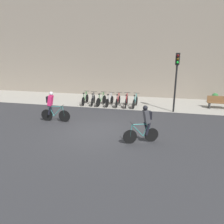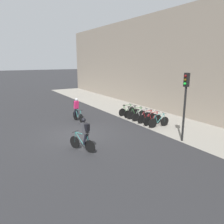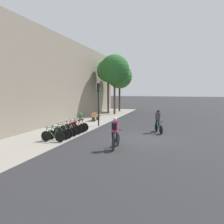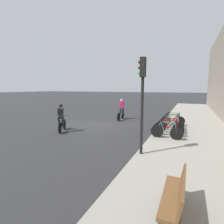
# 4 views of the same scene
# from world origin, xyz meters

# --- Properties ---
(ground) EXTENTS (200.00, 200.00, 0.00)m
(ground) POSITION_xyz_m (0.00, 0.00, 0.00)
(ground) COLOR #2B2B2D
(kerb_strip) EXTENTS (44.00, 4.50, 0.01)m
(kerb_strip) POSITION_xyz_m (0.00, 6.75, 0.00)
(kerb_strip) COLOR gray
(kerb_strip) RESTS_ON ground
(building_facade) EXTENTS (44.00, 0.60, 8.73)m
(building_facade) POSITION_xyz_m (0.00, 9.30, 4.36)
(building_facade) COLOR gray
(building_facade) RESTS_ON ground
(cyclist_pink) EXTENTS (1.81, 0.46, 1.79)m
(cyclist_pink) POSITION_xyz_m (-2.95, 1.10, 0.95)
(cyclist_pink) COLOR black
(cyclist_pink) RESTS_ON ground
(cyclist_grey) EXTENTS (1.57, 0.77, 1.77)m
(cyclist_grey) POSITION_xyz_m (2.61, -0.76, 0.95)
(cyclist_grey) COLOR black
(cyclist_grey) RESTS_ON ground
(parked_bike_0) EXTENTS (0.46, 1.66, 0.97)m
(parked_bike_0) POSITION_xyz_m (-2.43, 5.39, 0.40)
(parked_bike_0) COLOR black
(parked_bike_0) RESTS_ON ground
(parked_bike_1) EXTENTS (0.46, 1.61, 0.95)m
(parked_bike_1) POSITION_xyz_m (-1.78, 5.39, 0.38)
(parked_bike_1) COLOR black
(parked_bike_1) RESTS_ON ground
(parked_bike_2) EXTENTS (0.49, 1.66, 0.96)m
(parked_bike_2) POSITION_xyz_m (-1.14, 5.39, 0.39)
(parked_bike_2) COLOR black
(parked_bike_2) RESTS_ON ground
(parked_bike_3) EXTENTS (0.46, 1.68, 0.95)m
(parked_bike_3) POSITION_xyz_m (-0.49, 5.39, 0.39)
(parked_bike_3) COLOR black
(parked_bike_3) RESTS_ON ground
(parked_bike_4) EXTENTS (0.46, 1.73, 0.97)m
(parked_bike_4) POSITION_xyz_m (0.16, 5.39, 0.40)
(parked_bike_4) COLOR black
(parked_bike_4) RESTS_ON ground
(parked_bike_5) EXTENTS (0.46, 1.75, 0.98)m
(parked_bike_5) POSITION_xyz_m (0.81, 5.39, 0.41)
(parked_bike_5) COLOR black
(parked_bike_5) RESTS_ON ground
(parked_bike_6) EXTENTS (0.46, 1.72, 0.98)m
(parked_bike_6) POSITION_xyz_m (1.45, 5.39, 0.41)
(parked_bike_6) COLOR black
(parked_bike_6) RESTS_ON ground
(traffic_light_pole) EXTENTS (0.26, 0.30, 3.91)m
(traffic_light_pole) POSITION_xyz_m (4.16, 4.70, 2.69)
(traffic_light_pole) COLOR black
(traffic_light_pole) RESTS_ON ground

